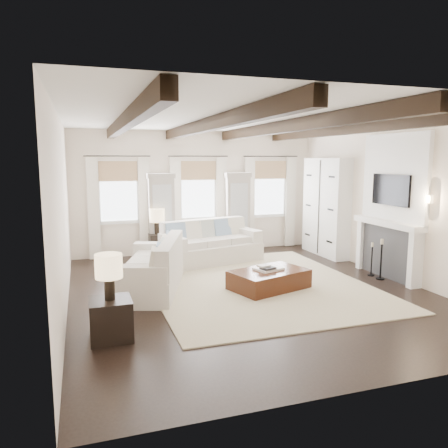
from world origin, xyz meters
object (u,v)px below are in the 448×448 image
object	(u,v)px
sofa_back	(210,245)
side_table_front	(111,319)
sofa_left	(154,270)
ottoman	(269,280)
side_table_back	(158,246)

from	to	relation	value
sofa_back	side_table_front	bearing A→B (deg)	-123.13
sofa_left	side_table_front	distance (m)	2.29
sofa_left	ottoman	distance (m)	2.21
side_table_front	side_table_back	world-z (taller)	side_table_back
ottoman	side_table_back	xyz separation A→B (m)	(-1.58, 3.30, 0.12)
sofa_back	side_table_back	xyz separation A→B (m)	(-1.15, 0.75, -0.10)
ottoman	side_table_front	distance (m)	3.37
sofa_back	sofa_left	size ratio (longest dim) A/B	1.00
side_table_front	side_table_back	xyz separation A→B (m)	(1.47, 4.75, 0.02)
sofa_left	side_table_front	world-z (taller)	sofa_left
sofa_left	side_table_front	bearing A→B (deg)	-114.04
sofa_back	sofa_left	distance (m)	2.54
sofa_left	side_table_back	distance (m)	2.71
sofa_left	side_table_front	xyz separation A→B (m)	(-0.93, -2.09, -0.12)
ottoman	sofa_back	bearing A→B (deg)	81.98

